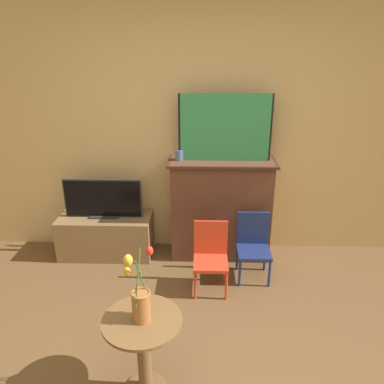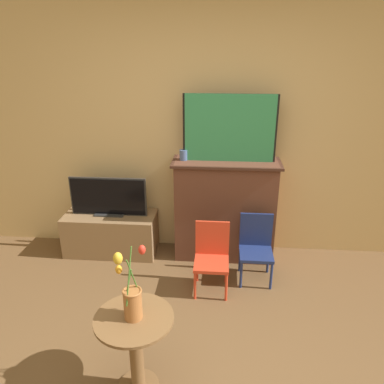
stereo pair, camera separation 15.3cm
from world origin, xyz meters
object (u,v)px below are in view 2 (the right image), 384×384
painting (230,128)px  chair_red (212,254)px  vase_tulips (132,297)px  chair_blue (256,245)px  tv_monitor (108,197)px

painting → chair_red: painting is taller
painting → vase_tulips: size_ratio=1.76×
chair_red → chair_blue: size_ratio=1.00×
chair_red → vase_tulips: 1.30m
chair_red → painting: bearing=77.8°
chair_blue → painting: bearing=125.3°
chair_red → vase_tulips: bearing=-110.9°
vase_tulips → chair_blue: bearing=57.8°
tv_monitor → vase_tulips: (0.66, -1.72, 0.09)m
painting → chair_blue: size_ratio=1.41×
tv_monitor → chair_blue: 1.58m
chair_blue → chair_red: bearing=-153.9°
painting → chair_blue: painting is taller
tv_monitor → chair_blue: bearing=-13.3°
chair_blue → vase_tulips: (-0.86, -1.36, 0.38)m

